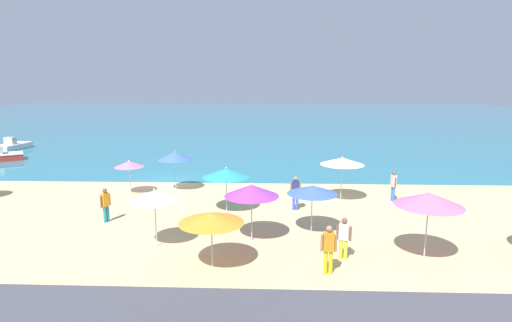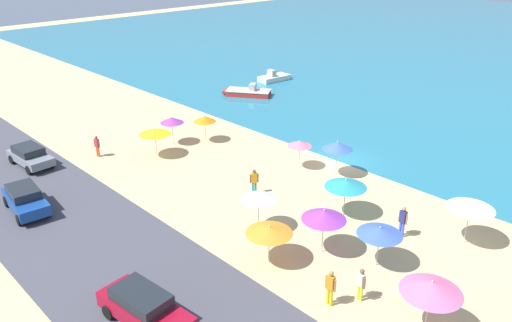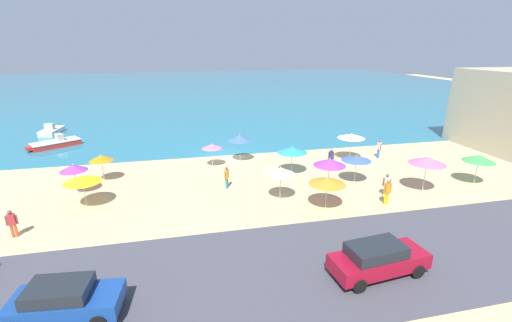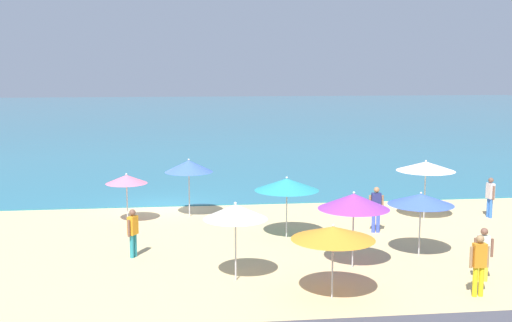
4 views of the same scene
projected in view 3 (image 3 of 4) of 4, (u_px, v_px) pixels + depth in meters
The scene contains 26 objects.
ground_plane at pixel (224, 156), 32.50m from camera, with size 160.00×160.00×0.00m, color #D3B77F.
sea at pixel (195, 88), 83.34m from camera, with size 150.00×110.00×0.05m, color teal.
coastal_road at pixel (275, 271), 15.85m from camera, with size 80.00×8.00×0.06m, color #44434C.
beach_umbrella_0 at pixel (82, 179), 21.64m from camera, with size 2.30×2.30×2.23m.
beach_umbrella_1 at pixel (101, 158), 25.81m from camera, with size 1.75×1.75×2.17m.
beach_umbrella_2 at pixel (240, 138), 30.16m from camera, with size 2.06×2.06×2.51m.
beach_umbrella_3 at pixel (292, 150), 27.32m from camera, with size 2.42×2.42×2.34m.
beach_umbrella_4 at pixel (479, 158), 25.27m from camera, with size 2.25×2.25×2.36m.
beach_umbrella_5 at pixel (356, 158), 25.55m from camera, with size 2.22×2.22×2.21m.
beach_umbrella_6 at pixel (330, 162), 24.01m from camera, with size 2.28×2.28×2.49m.
beach_umbrella_7 at pixel (351, 136), 30.53m from camera, with size 2.44×2.44×2.54m.
beach_umbrella_8 at pixel (281, 171), 22.50m from camera, with size 1.93×1.93×2.42m.
beach_umbrella_9 at pixel (427, 161), 23.82m from camera, with size 2.47×2.47×2.66m.
beach_umbrella_10 at pixel (327, 181), 21.46m from camera, with size 2.33×2.33×2.11m.
beach_umbrella_11 at pixel (73, 168), 23.54m from camera, with size 1.82×1.82×2.26m.
beach_umbrella_12 at pixel (212, 146), 28.98m from camera, with size 1.70×1.70×2.07m.
bather_0 at pixel (387, 184), 23.54m from camera, with size 0.55×0.32×1.64m.
bather_1 at pixel (331, 158), 28.69m from camera, with size 0.56×0.27×1.80m.
bather_2 at pixel (227, 176), 24.81m from camera, with size 0.37×0.51×1.66m.
bather_3 at pixel (387, 191), 22.23m from camera, with size 0.57×0.22×1.77m.
bather_4 at pixel (379, 148), 31.54m from camera, with size 0.26×0.57×1.73m.
bather_5 at pixel (12, 222), 18.46m from camera, with size 0.56×0.29×1.62m.
parked_car_1 at pixel (65, 300), 12.93m from camera, with size 4.17×2.16×1.47m.
parked_car_2 at pixel (378, 259), 15.36m from camera, with size 4.63×2.17×1.55m.
skiff_nearshore at pixel (55, 143), 35.12m from camera, with size 4.84×3.99×1.25m.
skiff_offshore at pixel (52, 130), 40.37m from camera, with size 2.09×4.14×1.27m.
Camera 3 is at (-3.75, -30.86, 9.98)m, focal length 24.00 mm.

